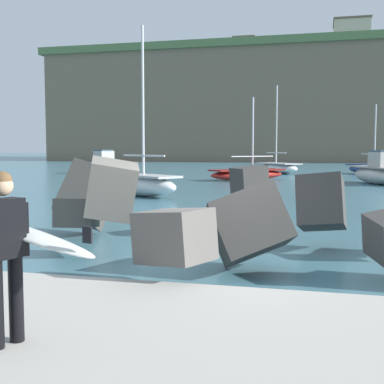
{
  "coord_description": "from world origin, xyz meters",
  "views": [
    {
      "loc": [
        1.73,
        -9.1,
        2.24
      ],
      "look_at": [
        -0.67,
        0.5,
        1.4
      ],
      "focal_mm": 48.43,
      "sensor_mm": 36.0,
      "label": 1
    }
  ],
  "objects_px": {
    "surfer_with_board": "(11,242)",
    "station_building_west": "(233,54)",
    "boat_near_right": "(278,167)",
    "station_building_east": "(246,51)",
    "boat_mid_centre": "(247,174)",
    "boat_mid_right": "(378,173)",
    "station_building_central": "(351,39)",
    "boat_near_centre": "(139,183)",
    "boat_far_left": "(371,169)",
    "boat_near_left": "(106,166)",
    "mooring_buoy_inner": "(91,192)"
  },
  "relations": [
    {
      "from": "station_building_central",
      "to": "mooring_buoy_inner",
      "type": "bearing_deg",
      "value": -100.77
    },
    {
      "from": "boat_near_right",
      "to": "boat_mid_right",
      "type": "bearing_deg",
      "value": -59.2
    },
    {
      "from": "boat_near_left",
      "to": "station_building_east",
      "type": "bearing_deg",
      "value": 87.01
    },
    {
      "from": "mooring_buoy_inner",
      "to": "boat_far_left",
      "type": "bearing_deg",
      "value": 59.35
    },
    {
      "from": "boat_near_left",
      "to": "boat_far_left",
      "type": "distance_m",
      "value": 22.76
    },
    {
      "from": "station_building_east",
      "to": "boat_far_left",
      "type": "bearing_deg",
      "value": -71.73
    },
    {
      "from": "surfer_with_board",
      "to": "boat_near_left",
      "type": "relative_size",
      "value": 0.42
    },
    {
      "from": "boat_near_centre",
      "to": "mooring_buoy_inner",
      "type": "bearing_deg",
      "value": -152.74
    },
    {
      "from": "station_building_west",
      "to": "station_building_east",
      "type": "distance_m",
      "value": 3.43
    },
    {
      "from": "boat_mid_right",
      "to": "boat_far_left",
      "type": "distance_m",
      "value": 12.38
    },
    {
      "from": "station_building_west",
      "to": "station_building_central",
      "type": "xyz_separation_m",
      "value": [
        22.82,
        -3.96,
        1.15
      ]
    },
    {
      "from": "boat_near_left",
      "to": "surfer_with_board",
      "type": "bearing_deg",
      "value": -67.84
    },
    {
      "from": "boat_mid_centre",
      "to": "boat_far_left",
      "type": "bearing_deg",
      "value": 48.76
    },
    {
      "from": "boat_near_left",
      "to": "boat_mid_right",
      "type": "height_order",
      "value": "boat_mid_right"
    },
    {
      "from": "station_building_west",
      "to": "surfer_with_board",
      "type": "bearing_deg",
      "value": -81.63
    },
    {
      "from": "station_building_east",
      "to": "station_building_central",
      "type": "bearing_deg",
      "value": -6.52
    },
    {
      "from": "boat_far_left",
      "to": "station_building_central",
      "type": "bearing_deg",
      "value": 89.2
    },
    {
      "from": "boat_near_centre",
      "to": "station_building_central",
      "type": "distance_m",
      "value": 82.83
    },
    {
      "from": "boat_near_right",
      "to": "station_building_east",
      "type": "bearing_deg",
      "value": 101.0
    },
    {
      "from": "mooring_buoy_inner",
      "to": "boat_near_left",
      "type": "bearing_deg",
      "value": 111.71
    },
    {
      "from": "boat_near_right",
      "to": "station_building_east",
      "type": "distance_m",
      "value": 62.93
    },
    {
      "from": "boat_mid_centre",
      "to": "boat_mid_right",
      "type": "bearing_deg",
      "value": -13.26
    },
    {
      "from": "surfer_with_board",
      "to": "boat_near_left",
      "type": "height_order",
      "value": "boat_near_left"
    },
    {
      "from": "boat_near_centre",
      "to": "station_building_east",
      "type": "height_order",
      "value": "station_building_east"
    },
    {
      "from": "boat_mid_right",
      "to": "station_building_west",
      "type": "bearing_deg",
      "value": 106.58
    },
    {
      "from": "station_building_central",
      "to": "boat_near_centre",
      "type": "bearing_deg",
      "value": -99.52
    },
    {
      "from": "surfer_with_board",
      "to": "boat_far_left",
      "type": "xyz_separation_m",
      "value": [
        7.16,
        41.65,
        -0.8
      ]
    },
    {
      "from": "station_building_east",
      "to": "boat_near_right",
      "type": "bearing_deg",
      "value": -79.0
    },
    {
      "from": "boat_mid_centre",
      "to": "station_building_east",
      "type": "bearing_deg",
      "value": 98.33
    },
    {
      "from": "boat_near_right",
      "to": "boat_mid_right",
      "type": "distance_m",
      "value": 13.84
    },
    {
      "from": "station_building_west",
      "to": "station_building_central",
      "type": "bearing_deg",
      "value": -9.84
    },
    {
      "from": "boat_mid_centre",
      "to": "mooring_buoy_inner",
      "type": "distance_m",
      "value": 14.91
    },
    {
      "from": "surfer_with_board",
      "to": "mooring_buoy_inner",
      "type": "bearing_deg",
      "value": 112.67
    },
    {
      "from": "boat_near_right",
      "to": "station_building_central",
      "type": "height_order",
      "value": "station_building_central"
    },
    {
      "from": "boat_mid_right",
      "to": "station_building_central",
      "type": "bearing_deg",
      "value": 88.79
    },
    {
      "from": "boat_near_right",
      "to": "boat_mid_centre",
      "type": "bearing_deg",
      "value": -97.77
    },
    {
      "from": "boat_mid_right",
      "to": "station_building_central",
      "type": "height_order",
      "value": "station_building_central"
    },
    {
      "from": "surfer_with_board",
      "to": "boat_mid_centre",
      "type": "relative_size",
      "value": 0.36
    },
    {
      "from": "boat_near_left",
      "to": "station_building_west",
      "type": "bearing_deg",
      "value": 89.75
    },
    {
      "from": "boat_mid_centre",
      "to": "boat_far_left",
      "type": "distance_m",
      "value": 13.8
    },
    {
      "from": "boat_far_left",
      "to": "station_building_west",
      "type": "bearing_deg",
      "value": 110.34
    },
    {
      "from": "boat_near_centre",
      "to": "boat_mid_centre",
      "type": "height_order",
      "value": "boat_near_centre"
    },
    {
      "from": "surfer_with_board",
      "to": "station_building_west",
      "type": "bearing_deg",
      "value": 98.37
    },
    {
      "from": "boat_near_right",
      "to": "boat_mid_right",
      "type": "relative_size",
      "value": 1.41
    },
    {
      "from": "boat_near_centre",
      "to": "mooring_buoy_inner",
      "type": "xyz_separation_m",
      "value": [
        -1.97,
        -1.01,
        -0.36
      ]
    },
    {
      "from": "boat_near_left",
      "to": "boat_near_centre",
      "type": "distance_m",
      "value": 21.31
    },
    {
      "from": "boat_mid_centre",
      "to": "boat_near_centre",
      "type": "bearing_deg",
      "value": -104.51
    },
    {
      "from": "boat_near_right",
      "to": "station_building_east",
      "type": "height_order",
      "value": "station_building_east"
    },
    {
      "from": "boat_near_right",
      "to": "boat_far_left",
      "type": "height_order",
      "value": "boat_near_right"
    },
    {
      "from": "boat_near_centre",
      "to": "station_building_east",
      "type": "bearing_deg",
      "value": 94.68
    }
  ]
}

